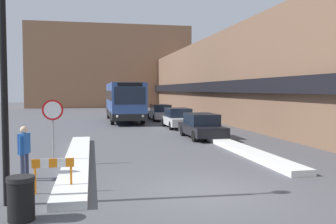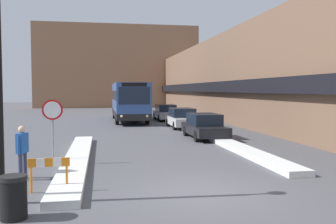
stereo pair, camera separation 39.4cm
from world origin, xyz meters
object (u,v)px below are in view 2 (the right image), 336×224
at_px(pedestrian, 22,147).
at_px(construction_barricade, 49,168).
at_px(parked_car_middle, 182,118).
at_px(stop_sign, 53,117).
at_px(city_bus, 129,101).
at_px(trash_bin, 14,197).
at_px(parked_car_front, 204,126).
at_px(street_lamp, 12,60).
at_px(parked_car_back, 166,112).

distance_m(pedestrian, construction_barricade, 1.99).
relative_size(parked_car_middle, stop_sign, 1.75).
bearing_deg(city_bus, trash_bin, -99.75).
bearing_deg(city_bus, pedestrian, -102.84).
bearing_deg(trash_bin, parked_car_front, 58.07).
bearing_deg(trash_bin, construction_barricade, 77.53).
xyz_separation_m(stop_sign, pedestrian, (-0.64, -2.24, -0.76)).
xyz_separation_m(city_bus, street_lamp, (-4.55, -24.02, 1.67)).
bearing_deg(pedestrian, street_lamp, -157.29).
bearing_deg(stop_sign, street_lamp, -93.67).
bearing_deg(parked_car_front, construction_barricade, -125.16).
bearing_deg(trash_bin, street_lamp, 100.57).
xyz_separation_m(trash_bin, construction_barricade, (0.46, 2.08, 0.19)).
bearing_deg(city_bus, parked_car_front, -75.16).
height_order(parked_car_middle, stop_sign, stop_sign).
xyz_separation_m(parked_car_front, pedestrian, (-8.28, -8.63, 0.30)).
bearing_deg(parked_car_middle, parked_car_back, 90.00).
xyz_separation_m(stop_sign, construction_barricade, (0.37, -3.92, -1.10)).
height_order(parked_car_middle, street_lamp, street_lamp).
xyz_separation_m(city_bus, parked_car_middle, (3.39, -6.79, -1.11)).
height_order(city_bus, parked_car_back, city_bus).
distance_m(city_bus, trash_bin, 25.61).
xyz_separation_m(parked_car_middle, street_lamp, (-7.95, -17.24, 2.78)).
bearing_deg(street_lamp, parked_car_middle, 65.25).
height_order(city_bus, stop_sign, city_bus).
bearing_deg(parked_car_front, pedestrian, -133.80).
relative_size(parked_car_middle, street_lamp, 0.77).
distance_m(parked_car_front, construction_barricade, 12.61).
xyz_separation_m(parked_car_back, trash_bin, (-7.73, -25.57, -0.25)).
bearing_deg(street_lamp, pedestrian, 97.34).
bearing_deg(stop_sign, parked_car_middle, 58.40).
xyz_separation_m(pedestrian, trash_bin, (0.55, -3.76, -0.53)).
height_order(parked_car_front, trash_bin, parked_car_front).
relative_size(city_bus, trash_bin, 11.53).
height_order(parked_car_middle, construction_barricade, parked_car_middle).
bearing_deg(parked_car_middle, trash_bin, -112.76).
relative_size(parked_car_back, street_lamp, 0.84).
distance_m(city_bus, stop_sign, 19.67).
bearing_deg(parked_car_back, street_lamp, -108.04).
xyz_separation_m(parked_car_middle, pedestrian, (-8.28, -14.66, 0.29)).
relative_size(parked_car_back, construction_barricade, 4.25).
distance_m(trash_bin, construction_barricade, 2.14).
relative_size(city_bus, construction_barricade, 9.96).
height_order(city_bus, street_lamp, street_lamp).
relative_size(city_bus, street_lamp, 1.97).
xyz_separation_m(parked_car_front, parked_car_middle, (-0.00, 6.02, 0.01)).
bearing_deg(parked_car_back, parked_car_middle, -90.00).
bearing_deg(parked_car_back, construction_barricade, -107.19).
bearing_deg(parked_car_back, city_bus, -173.80).
relative_size(pedestrian, construction_barricade, 1.53).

